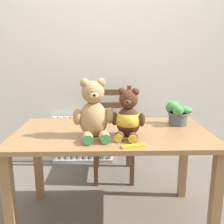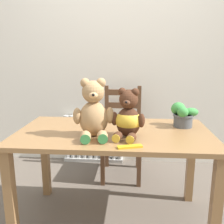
# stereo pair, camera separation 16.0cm
# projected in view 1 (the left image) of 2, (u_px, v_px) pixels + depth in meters

# --- Properties ---
(wall_back) EXTENTS (8.00, 0.04, 2.60)m
(wall_back) POSITION_uv_depth(u_px,v_px,m) (110.00, 49.00, 2.73)
(wall_back) COLOR silver
(wall_back) RESTS_ON ground_plane
(radiator) EXTENTS (0.69, 0.10, 0.55)m
(radiator) POSITION_uv_depth(u_px,v_px,m) (83.00, 142.00, 2.89)
(radiator) COLOR beige
(radiator) RESTS_ON ground_plane
(dining_table) EXTENTS (1.35, 0.75, 0.71)m
(dining_table) POSITION_uv_depth(u_px,v_px,m) (112.00, 145.00, 1.77)
(dining_table) COLOR olive
(dining_table) RESTS_ON ground_plane
(wooden_chair_behind) EXTENTS (0.38, 0.46, 0.92)m
(wooden_chair_behind) POSITION_uv_depth(u_px,v_px,m) (113.00, 132.00, 2.57)
(wooden_chair_behind) COLOR brown
(wooden_chair_behind) RESTS_ON ground_plane
(teddy_bear_left) EXTENTS (0.27, 0.28, 0.38)m
(teddy_bear_left) POSITION_uv_depth(u_px,v_px,m) (94.00, 112.00, 1.59)
(teddy_bear_left) COLOR tan
(teddy_bear_left) RESTS_ON dining_table
(teddy_bear_right) EXTENTS (0.23, 0.25, 0.32)m
(teddy_bear_right) POSITION_uv_depth(u_px,v_px,m) (128.00, 117.00, 1.61)
(teddy_bear_right) COLOR #472819
(teddy_bear_right) RESTS_ON dining_table
(potted_plant) EXTENTS (0.19, 0.18, 0.18)m
(potted_plant) POSITION_uv_depth(u_px,v_px,m) (177.00, 113.00, 1.89)
(potted_plant) COLOR #4C5156
(potted_plant) RESTS_ON dining_table
(chocolate_bar) EXTENTS (0.15, 0.08, 0.01)m
(chocolate_bar) POSITION_uv_depth(u_px,v_px,m) (133.00, 146.00, 1.45)
(chocolate_bar) COLOR gold
(chocolate_bar) RESTS_ON dining_table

